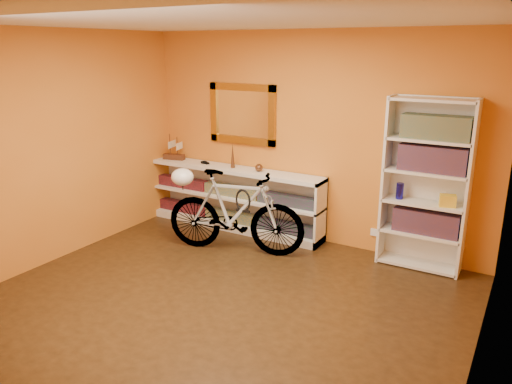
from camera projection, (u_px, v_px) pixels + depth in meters
The scene contains 24 objects.
floor at pixel (220, 304), 4.77m from camera, with size 4.50×4.00×0.01m, color black.
ceiling at pixel (213, 20), 4.02m from camera, with size 4.50×4.00×0.01m, color silver.
back_wall at pixel (309, 139), 6.05m from camera, with size 4.50×0.01×2.60m, color #C56B1D.
left_wall at pixel (51, 149), 5.49m from camera, with size 0.01×4.00×2.60m, color #C56B1D.
right_wall at pixel (492, 216), 3.30m from camera, with size 0.01×4.00×2.60m, color #C56B1D.
gilt_mirror at pixel (242, 114), 6.41m from camera, with size 0.98×0.06×0.78m, color olive.
wall_socket at pixel (374, 232), 5.90m from camera, with size 0.09×0.01×0.09m, color silver.
console_unit at pixel (233, 198), 6.64m from camera, with size 2.60×0.35×0.85m, color silver, non-canonical shape.
cd_row_lower at pixel (232, 216), 6.69m from camera, with size 2.50×0.13×0.14m, color black.
cd_row_upper at pixel (232, 191), 6.59m from camera, with size 2.50×0.13×0.14m, color navy.
model_ship at pixel (174, 147), 6.95m from camera, with size 0.31×0.12×0.37m, color #3D1F11, non-canonical shape.
toy_car at pixel (205, 164), 6.73m from camera, with size 0.00×0.00×0.00m, color black.
bronze_ornament at pixel (233, 156), 6.47m from camera, with size 0.06×0.06×0.33m, color #54321D.
decorative_orb at pixel (259, 168), 6.30m from camera, with size 0.10×0.10×0.10m, color #54321D.
bookcase at pixel (425, 186), 5.31m from camera, with size 0.90×0.30×1.90m, color silver, non-canonical shape.
book_row_a at pixel (426, 222), 5.40m from camera, with size 0.70×0.22×0.26m, color maroon.
book_row_b at pixel (433, 159), 5.20m from camera, with size 0.70×0.22×0.28m, color maroon.
book_row_c at pixel (436, 127), 5.10m from camera, with size 0.70×0.22×0.25m, color #1B5560.
travel_mug at pixel (400, 191), 5.44m from camera, with size 0.08×0.08×0.18m, color #181594.
red_tin at pixel (412, 127), 5.25m from camera, with size 0.16×0.16×0.20m, color maroon.
yellow_bag at pixel (448, 201), 5.19m from camera, with size 0.16×0.11×0.13m, color gold.
bicycle at pixel (235, 212), 5.83m from camera, with size 1.72×0.45×1.01m, color silver.
helmet at pixel (182, 177), 5.89m from camera, with size 0.28×0.26×0.21m, color white.
u_lock at pixel (243, 200), 5.76m from camera, with size 0.20×0.20×0.02m, color black.
Camera 1 is at (2.46, -3.50, 2.39)m, focal length 34.39 mm.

